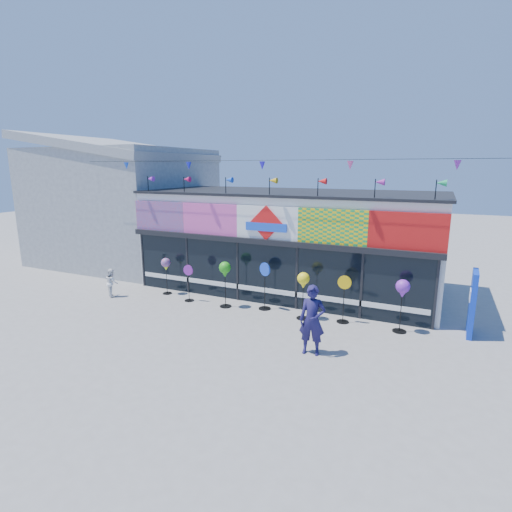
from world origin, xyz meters
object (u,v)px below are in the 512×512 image
Objects in this scene: spinner_1 at (189,282)px; adult_man at (312,320)px; child at (112,282)px; spinner_3 at (265,285)px; spinner_2 at (225,271)px; blue_sign at (472,303)px; spinner_6 at (403,290)px; spinner_4 at (303,282)px; spinner_0 at (166,265)px; spinner_5 at (344,298)px.

spinner_1 is 0.73× the size of adult_man.
adult_man is 1.73× the size of child.
spinner_2 is at bearing -164.67° from spinner_3.
blue_sign is 1.18× the size of spinner_2.
blue_sign reaches higher than spinner_6.
child is (-12.81, -1.74, -0.45)m from blue_sign.
spinner_2 is at bearing -177.51° from spinner_6.
spinner_1 is at bearing 150.00° from adult_man.
spinner_3 is at bearing 15.33° from spinner_2.
spinner_4 is at bearing -138.09° from child.
spinner_6 is 3.36m from adult_man.
spinner_0 is at bearing -111.14° from child.
child is at bearing -173.02° from spinner_5.
spinner_2 is 4.87m from child.
spinner_1 is at bearing -172.55° from spinner_3.
spinner_6 is 1.50× the size of child.
spinner_5 is 9.11m from child.
spinner_5 is (4.30, 0.31, -0.52)m from spinner_2.
spinner_1 is 4.61m from spinner_4.
spinner_6 is at bearing -1.52° from spinner_3.
spinner_0 is at bearing 172.66° from spinner_2.
adult_man is (1.05, -2.40, -0.33)m from spinner_4.
blue_sign is 5.22m from adult_man.
adult_man is at bearing -66.40° from spinner_4.
spinner_4 is 0.96× the size of spinner_6.
spinner_2 is 0.99× the size of spinner_3.
child is (-8.76, 1.55, -0.41)m from adult_man.
spinner_0 is at bearing 151.21° from adult_man.
spinner_5 is at bearing 10.95° from spinner_4.
blue_sign reaches higher than spinner_2.
blue_sign reaches higher than spinner_4.
spinner_2 is 1.07× the size of spinner_5.
spinner_0 is 5.92m from spinner_4.
spinner_1 is at bearing -130.16° from child.
spinner_3 is (4.36, 0.01, -0.28)m from spinner_0.
adult_man reaches higher than spinner_6.
spinner_4 reaches higher than spinner_0.
spinner_4 is (2.98, 0.05, -0.06)m from spinner_2.
spinner_0 is 7.25m from spinner_5.
blue_sign is 5.19m from spinner_4.
spinner_3 reaches higher than spinner_1.
child is (-3.13, -0.79, -0.19)m from spinner_1.
adult_man is (5.63, -2.34, 0.22)m from spinner_1.
adult_man is (4.02, -2.35, -0.39)m from spinner_2.
spinner_5 is 0.82× the size of adult_man.
blue_sign reaches higher than spinner_3.
spinner_4 is at bearing -167.70° from blue_sign.
blue_sign is at bearing -136.66° from child.
blue_sign is 1.79× the size of child.
blue_sign is 9.73m from spinner_1.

